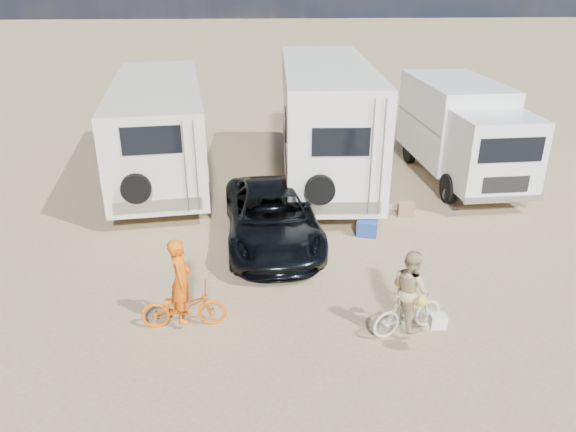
{
  "coord_description": "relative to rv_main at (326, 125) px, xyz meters",
  "views": [
    {
      "loc": [
        -2.19,
        -10.37,
        6.48
      ],
      "look_at": [
        -1.61,
        1.09,
        1.3
      ],
      "focal_mm": 34.48,
      "sensor_mm": 36.0,
      "label": 1
    }
  ],
  "objects": [
    {
      "name": "rider_man",
      "position": [
        -3.66,
        -7.94,
        -1.04
      ],
      "size": [
        0.44,
        0.64,
        1.72
      ],
      "primitive_type": "imported",
      "rotation": [
        0.0,
        0.0,
        1.62
      ],
      "color": "#EF5E09",
      "rests_on": "ground"
    },
    {
      "name": "bike_parked",
      "position": [
        4.13,
        -2.03,
        -1.47
      ],
      "size": [
        1.62,
        0.6,
        0.85
      ],
      "primitive_type": "imported",
      "rotation": [
        0.0,
        0.0,
        1.54
      ],
      "color": "#262926",
      "rests_on": "ground"
    },
    {
      "name": "ground",
      "position": [
        0.11,
        -6.74,
        -1.9
      ],
      "size": [
        140.0,
        140.0,
        0.0
      ],
      "primitive_type": "plane",
      "color": "tan",
      "rests_on": "ground"
    },
    {
      "name": "bike_man",
      "position": [
        -3.66,
        -7.94,
        -1.46
      ],
      "size": [
        1.68,
        0.65,
        0.87
      ],
      "primitive_type": "imported",
      "rotation": [
        0.0,
        0.0,
        1.62
      ],
      "color": "#EB5B00",
      "rests_on": "ground"
    },
    {
      "name": "bike_woman",
      "position": [
        0.66,
        -8.37,
        -1.43
      ],
      "size": [
        1.6,
        0.95,
        0.93
      ],
      "primitive_type": "imported",
      "rotation": [
        0.0,
        0.0,
        1.93
      ],
      "color": "beige",
      "rests_on": "ground"
    },
    {
      "name": "rider_woman",
      "position": [
        0.66,
        -8.37,
        -1.1
      ],
      "size": [
        0.84,
        0.94,
        1.59
      ],
      "primitive_type": "imported",
      "rotation": [
        0.0,
        0.0,
        1.93
      ],
      "color": "tan",
      "rests_on": "ground"
    },
    {
      "name": "crate",
      "position": [
        2.02,
        -2.84,
        -1.72
      ],
      "size": [
        0.49,
        0.49,
        0.35
      ],
      "primitive_type": "cube",
      "rotation": [
        0.0,
        0.0,
        -0.14
      ],
      "color": "#856349",
      "rests_on": "ground"
    },
    {
      "name": "dark_suv",
      "position": [
        -1.84,
        -4.33,
        -1.21
      ],
      "size": [
        2.59,
        5.07,
        1.37
      ],
      "primitive_type": "imported",
      "rotation": [
        0.0,
        0.0,
        0.07
      ],
      "color": "black",
      "rests_on": "ground"
    },
    {
      "name": "box_truck",
      "position": [
        4.47,
        -0.04,
        -0.35
      ],
      "size": [
        2.79,
        6.4,
        3.09
      ],
      "primitive_type": null,
      "rotation": [
        0.0,
        0.0,
        0.06
      ],
      "color": "white",
      "rests_on": "ground"
    },
    {
      "name": "rv_left",
      "position": [
        -5.38,
        0.66,
        -0.33
      ],
      "size": [
        3.82,
        8.94,
        3.14
      ],
      "primitive_type": null,
      "rotation": [
        0.0,
        0.0,
        0.13
      ],
      "color": "white",
      "rests_on": "ground"
    },
    {
      "name": "rv_main",
      "position": [
        0.0,
        0.0,
        0.0
      ],
      "size": [
        2.84,
        8.14,
        3.79
      ],
      "primitive_type": null,
      "rotation": [
        0.0,
        0.0,
        -0.03
      ],
      "color": "white",
      "rests_on": "ground"
    },
    {
      "name": "cooler",
      "position": [
        0.66,
        -4.12,
        -1.69
      ],
      "size": [
        0.6,
        0.5,
        0.42
      ],
      "primitive_type": "cube",
      "rotation": [
        0.0,
        0.0,
        -0.27
      ],
      "color": "navy",
      "rests_on": "ground"
    }
  ]
}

